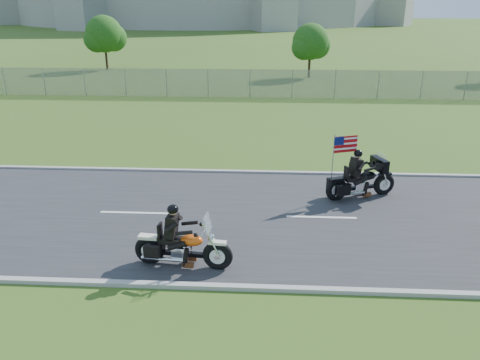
{
  "coord_description": "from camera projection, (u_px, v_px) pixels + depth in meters",
  "views": [
    {
      "loc": [
        2.19,
        -13.49,
        6.37
      ],
      "look_at": [
        1.42,
        0.0,
        1.24
      ],
      "focal_mm": 35.0,
      "sensor_mm": 36.0,
      "label": 1
    }
  ],
  "objects": [
    {
      "name": "curb_south",
      "position": [
        171.0,
        285.0,
        11.17
      ],
      "size": [
        120.0,
        0.18,
        0.12
      ],
      "primitive_type": "cube",
      "color": "#9E9B93",
      "rests_on": "ground"
    },
    {
      "name": "ground",
      "position": [
        196.0,
        215.0,
        14.97
      ],
      "size": [
        420.0,
        420.0,
        0.0
      ],
      "primitive_type": "plane",
      "color": "#2F4616",
      "rests_on": "ground"
    },
    {
      "name": "motorcycle_follow",
      "position": [
        361.0,
        182.0,
        16.11
      ],
      "size": [
        2.55,
        1.3,
        2.21
      ],
      "rotation": [
        0.0,
        0.0,
        0.34
      ],
      "color": "black",
      "rests_on": "ground"
    },
    {
      "name": "road",
      "position": [
        196.0,
        215.0,
        14.96
      ],
      "size": [
        120.0,
        8.0,
        0.04
      ],
      "primitive_type": "cube",
      "color": "#28282B",
      "rests_on": "ground"
    },
    {
      "name": "motorcycle_lead",
      "position": [
        181.0,
        248.0,
        11.88
      ],
      "size": [
        2.59,
        0.79,
        1.74
      ],
      "rotation": [
        0.0,
        0.0,
        -0.1
      ],
      "color": "black",
      "rests_on": "ground"
    },
    {
      "name": "tree_fence_mid",
      "position": [
        105.0,
        36.0,
        46.31
      ],
      "size": [
        3.96,
        3.69,
        5.3
      ],
      "color": "#382316",
      "rests_on": "ground"
    },
    {
      "name": "fence",
      "position": [
        167.0,
        83.0,
        33.55
      ],
      "size": [
        60.0,
        0.03,
        2.0
      ],
      "primitive_type": "cube",
      "color": "gray",
      "rests_on": "ground"
    },
    {
      "name": "tree_fence_near",
      "position": [
        311.0,
        44.0,
        41.63
      ],
      "size": [
        3.52,
        3.28,
        4.75
      ],
      "color": "#382316",
      "rests_on": "ground"
    },
    {
      "name": "curb_north",
      "position": [
        210.0,
        171.0,
        18.73
      ],
      "size": [
        120.0,
        0.18,
        0.12
      ],
      "primitive_type": "cube",
      "color": "#9E9B93",
      "rests_on": "ground"
    }
  ]
}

